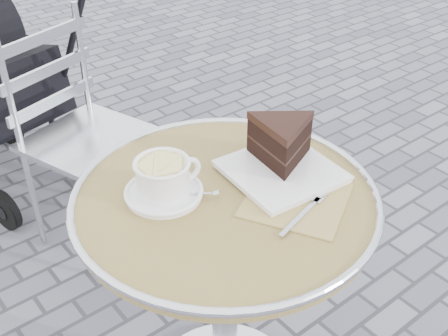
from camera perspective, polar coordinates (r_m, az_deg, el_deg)
cafe_table at (r=1.40m, az=0.10°, el=-8.14°), size 0.72×0.72×0.74m
cappuccino_set at (r=1.28m, az=-6.11°, el=-1.29°), size 0.19×0.18×0.09m
cake_plate_set at (r=1.36m, az=5.92°, el=2.02°), size 0.32×0.38×0.13m
bistro_chair at (r=2.10m, az=-15.55°, el=5.58°), size 0.50×0.50×0.89m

